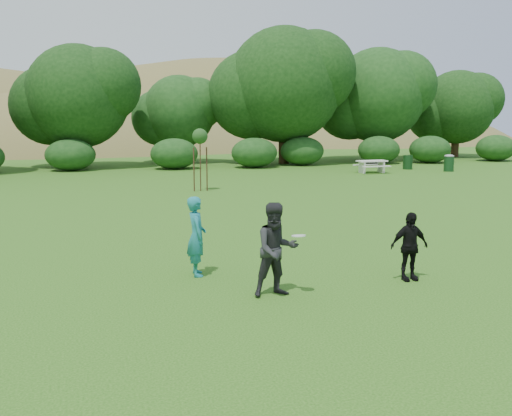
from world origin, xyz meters
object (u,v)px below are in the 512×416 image
at_px(picnic_table, 372,164).
at_px(trash_can_lidded, 449,163).
at_px(trash_can_near, 408,162).
at_px(sapling, 200,138).
at_px(player_black, 409,246).
at_px(player_teal, 197,236).
at_px(player_grey, 276,250).

bearing_deg(picnic_table, trash_can_lidded, -6.48).
distance_m(trash_can_near, sapling, 16.47).
bearing_deg(player_black, trash_can_near, 59.45).
bearing_deg(player_black, sapling, 95.97).
distance_m(trash_can_near, picnic_table, 3.70).
relative_size(sapling, picnic_table, 1.58).
xyz_separation_m(player_teal, trash_can_lidded, (19.63, 18.22, -0.32)).
xyz_separation_m(player_black, trash_can_lidded, (15.47, 19.91, -0.18)).
bearing_deg(trash_can_lidded, trash_can_near, 128.92).
relative_size(trash_can_near, sapling, 0.32).
bearing_deg(picnic_table, trash_can_near, 23.15).
height_order(player_grey, sapling, sapling).
bearing_deg(player_black, player_teal, 159.48).
distance_m(trash_can_near, trash_can_lidded, 2.61).
bearing_deg(sapling, player_black, -85.71).
height_order(sapling, trash_can_lidded, sapling).
relative_size(player_grey, trash_can_lidded, 1.72).
relative_size(player_black, trash_can_near, 1.61).
bearing_deg(player_teal, trash_can_near, -38.61).
bearing_deg(player_teal, player_black, -109.19).
height_order(picnic_table, trash_can_lidded, trash_can_lidded).
height_order(player_black, picnic_table, player_black).
relative_size(picnic_table, trash_can_lidded, 1.71).
bearing_deg(player_teal, player_grey, -144.87).
relative_size(player_teal, picnic_table, 0.96).
xyz_separation_m(player_teal, sapling, (3.00, 13.69, 1.56)).
height_order(player_teal, picnic_table, player_teal).
bearing_deg(sapling, player_teal, -102.37).
bearing_deg(picnic_table, player_teal, -127.84).
height_order(trash_can_near, sapling, sapling).
bearing_deg(player_grey, sapling, 81.60).
distance_m(player_teal, trash_can_lidded, 26.78).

